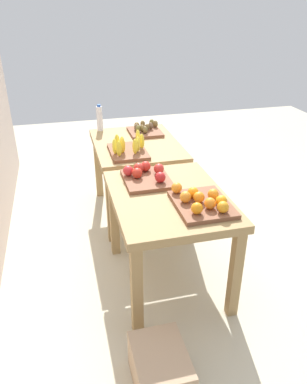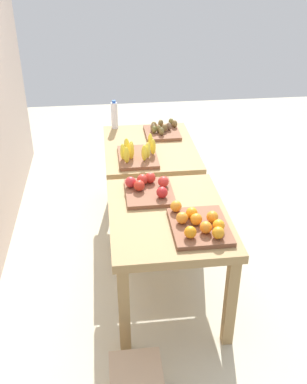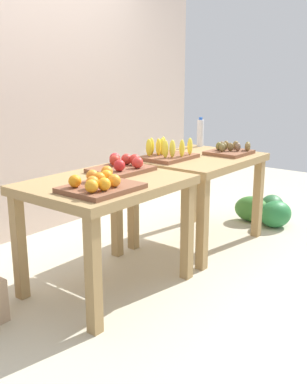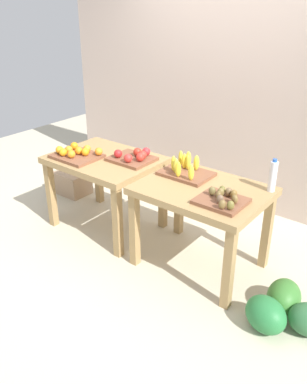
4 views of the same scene
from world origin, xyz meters
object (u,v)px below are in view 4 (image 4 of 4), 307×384
Objects in this scene: display_table_left at (105,168)px; apple_bin at (133,157)px; orange_bin at (77,154)px; cardboard_produce_box at (72,183)px; display_table_right at (202,200)px; watermelon_pile at (284,309)px; kiwi_bin at (222,199)px; water_bottle at (273,176)px; banana_crate at (185,170)px.

display_table_left is 2.60× the size of apple_bin.
orange_bin is 1.10× the size of cardboard_produce_box.
orange_bin is 1.06m from cardboard_produce_box.
display_table_right is at bearing 7.05° from orange_bin.
watermelon_pile is at bearing -6.75° from display_table_left.
display_table_right is 2.09m from cardboard_produce_box.
cardboard_produce_box is at bearing 171.50° from display_table_right.
apple_bin is 1.13m from kiwi_bin.
water_bottle is at bearing 31.90° from display_table_right.
banana_crate is 1.10× the size of cardboard_produce_box.
display_table_right is 1.35m from orange_bin.
display_table_left is 0.33m from apple_bin.
orange_bin is at bearing -164.51° from banana_crate.
watermelon_pile is 2.94m from cardboard_produce_box.
orange_bin is 1.22× the size of kiwi_bin.
kiwi_bin is at bearing -12.75° from apple_bin.
banana_crate is at bearing 162.16° from watermelon_pile.
water_bottle reaches higher than watermelon_pile.
orange_bin is at bearing -34.70° from cardboard_produce_box.
water_bottle reaches higher than apple_bin.
water_bottle is at bearing 64.97° from kiwi_bin.
banana_crate is at bearing 15.49° from orange_bin.
orange_bin reaches higher than display_table_left.
orange_bin is 1.60m from kiwi_bin.
cardboard_produce_box is (-1.17, 0.20, -0.67)m from apple_bin.
display_table_left is 3.78× the size of water_bottle.
watermelon_pile is at bearing -8.27° from kiwi_bin.
cardboard_produce_box is at bearing 168.85° from kiwi_bin.
banana_crate is 1.38m from watermelon_pile.
display_table_left is at bearing 173.93° from kiwi_bin.
banana_crate reaches higher than display_table_right.
water_bottle is at bearing 8.12° from apple_bin.
orange_bin reaches higher than watermelon_pile.
display_table_left is 1.40m from kiwi_bin.
orange_bin is at bearing -172.95° from display_table_right.
orange_bin is (-1.34, -0.17, 0.15)m from display_table_right.
banana_crate reaches higher than display_table_left.
water_bottle reaches higher than kiwi_bin.
display_table_right is at bearing 164.93° from watermelon_pile.
watermelon_pile is (0.62, -0.09, -0.67)m from kiwi_bin.
apple_bin is at bearing 168.85° from watermelon_pile.
watermelon_pile is (0.88, -0.24, -0.52)m from display_table_right.
watermelon_pile is (2.21, -0.07, -0.68)m from orange_bin.
kiwi_bin is 0.90× the size of cardboard_produce_box.
water_bottle is 0.69× the size of cardboard_produce_box.
display_table_left reaches higher than cardboard_produce_box.
display_table_left is 2.36× the size of banana_crate.
display_table_left is 2.08m from watermelon_pile.
apple_bin is 0.91× the size of banana_crate.
display_table_right is 0.60m from water_bottle.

